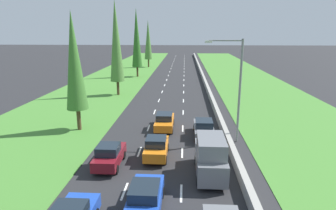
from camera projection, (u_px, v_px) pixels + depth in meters
ground_plane at (176, 78)px, 61.06m from camera, size 300.00×300.00×0.00m
grass_verge_left at (117, 77)px, 61.76m from camera, size 14.00×140.00×0.04m
grass_verge_right at (244, 78)px, 60.25m from camera, size 14.00×140.00×0.04m
median_barrier at (203, 76)px, 60.63m from camera, size 0.44×120.00×0.85m
lane_markings at (176, 78)px, 61.05m from camera, size 3.64×116.00×0.01m
grey_van_right_lane at (210, 156)px, 19.28m from camera, size 1.96×4.90×2.82m
blue_sedan_centre_lane at (145, 198)px, 15.47m from camera, size 1.82×4.50×1.64m
grey_sedan_right_lane_third at (204, 128)px, 26.67m from camera, size 1.82×4.50×1.64m
orange_hatchback_centre_lane_third at (156, 147)px, 22.23m from camera, size 1.74×3.90×1.72m
orange_sedan_centre_lane at (164, 121)px, 28.78m from camera, size 1.82×4.50×1.64m
maroon_hatchback_left_lane at (109, 155)px, 20.79m from camera, size 1.74×3.90×1.72m
poplar_tree_second at (74, 61)px, 27.01m from camera, size 2.09×2.09×11.55m
poplar_tree_third at (116, 41)px, 42.43m from camera, size 2.15×2.15×14.20m
poplar_tree_fourth at (137, 38)px, 60.24m from camera, size 2.16×2.16×14.32m
poplar_tree_fifth at (148, 40)px, 77.12m from camera, size 2.11×2.11×12.59m
street_light_mast at (236, 84)px, 24.33m from camera, size 3.20×0.28×9.00m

